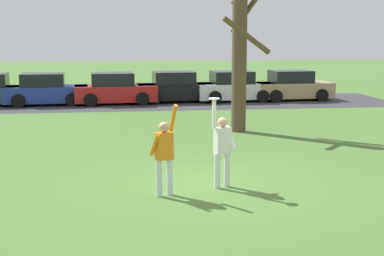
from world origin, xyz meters
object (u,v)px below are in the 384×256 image
at_px(person_catcher, 222,146).
at_px(parked_car_red, 115,90).
at_px(frisbee_disc, 214,99).
at_px(bare_tree_tall, 240,54).
at_px(person_defender, 164,152).
at_px(parked_car_tan, 292,87).
at_px(parked_car_black, 176,88).
at_px(parked_car_white, 234,87).
at_px(parked_car_blue, 45,90).

bearing_deg(person_catcher, parked_car_red, -100.97).
xyz_separation_m(frisbee_disc, bare_tree_tall, (2.20, 7.47, 0.72)).
bearing_deg(parked_car_red, person_defender, -89.42).
xyz_separation_m(person_catcher, person_defender, (-1.38, -0.50, -0.00)).
distance_m(parked_car_tan, bare_tree_tall, 10.71).
bearing_deg(bare_tree_tall, person_catcher, -105.02).
distance_m(frisbee_disc, bare_tree_tall, 7.82).
relative_size(parked_car_black, bare_tree_tall, 0.74).
height_order(person_defender, parked_car_black, person_defender).
height_order(parked_car_red, parked_car_white, same).
bearing_deg(parked_car_white, person_catcher, -106.01).
height_order(person_defender, bare_tree_tall, bare_tree_tall).
distance_m(parked_car_red, parked_car_black, 3.21).
bearing_deg(person_defender, parked_car_white, 53.47).
relative_size(frisbee_disc, parked_car_red, 0.06).
bearing_deg(frisbee_disc, parked_car_tan, 66.99).
bearing_deg(parked_car_tan, person_catcher, -116.00).
bearing_deg(parked_car_black, parked_car_red, -174.50).
xyz_separation_m(parked_car_blue, parked_car_tan, (12.92, 0.47, 0.00)).
height_order(person_catcher, parked_car_red, person_catcher).
distance_m(frisbee_disc, parked_car_black, 16.79).
xyz_separation_m(person_catcher, parked_car_blue, (-6.02, 16.20, -0.25)).
bearing_deg(parked_car_black, frisbee_disc, -96.28).
height_order(parked_car_black, parked_car_white, same).
height_order(person_defender, parked_car_white, person_defender).
bearing_deg(person_defender, person_catcher, -0.00).
relative_size(parked_car_blue, bare_tree_tall, 0.74).
relative_size(person_defender, parked_car_blue, 0.49).
height_order(person_catcher, parked_car_tan, person_catcher).
bearing_deg(parked_car_blue, frisbee_disc, -73.87).
relative_size(person_catcher, parked_car_white, 0.49).
height_order(person_defender, frisbee_disc, frisbee_disc).
xyz_separation_m(parked_car_red, parked_car_white, (6.24, 0.40, 0.00)).
relative_size(person_catcher, parked_car_black, 0.49).
bearing_deg(parked_car_black, bare_tree_tall, -84.98).
height_order(frisbee_disc, parked_car_red, frisbee_disc).
bearing_deg(person_defender, bare_tree_tall, 46.88).
bearing_deg(parked_car_white, parked_car_red, -179.88).
bearing_deg(person_defender, parked_car_red, 74.06).
bearing_deg(person_defender, parked_car_black, 63.39).
height_order(person_defender, parked_car_tan, person_defender).
xyz_separation_m(parked_car_black, bare_tree_tall, (1.39, -9.25, 2.08)).
relative_size(frisbee_disc, parked_car_blue, 0.06).
bearing_deg(parked_car_red, parked_car_white, 0.12).
bearing_deg(parked_car_blue, parked_car_black, 0.28).
bearing_deg(parked_car_black, parked_car_white, -5.50).
relative_size(parked_car_red, bare_tree_tall, 0.74).
height_order(parked_car_blue, parked_car_tan, same).
distance_m(person_catcher, bare_tree_tall, 7.87).
distance_m(frisbee_disc, parked_car_white, 17.11).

